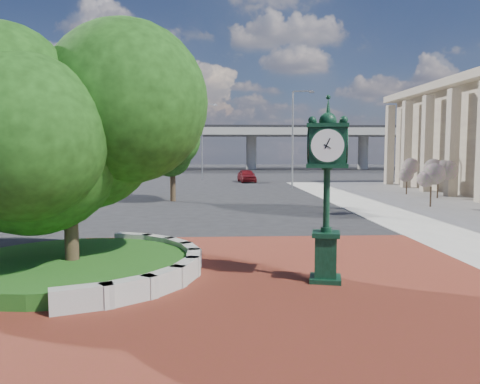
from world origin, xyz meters
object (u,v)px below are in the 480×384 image
(street_lamp_near, at_px, (295,132))
(post_clock, at_px, (327,183))
(parked_car, at_px, (247,176))
(street_lamp_far, at_px, (204,135))

(street_lamp_near, bearing_deg, post_clock, -98.04)
(post_clock, xyz_separation_m, parked_car, (0.48, 37.41, -1.81))
(street_lamp_near, distance_m, street_lamp_far, 16.92)
(post_clock, bearing_deg, street_lamp_near, 81.96)
(street_lamp_near, height_order, street_lamp_far, street_lamp_far)
(street_lamp_near, relative_size, street_lamp_far, 0.96)
(parked_car, relative_size, street_lamp_far, 0.45)
(street_lamp_far, bearing_deg, street_lamp_near, -60.85)
(post_clock, relative_size, parked_car, 1.14)
(street_lamp_near, bearing_deg, parked_car, 113.18)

